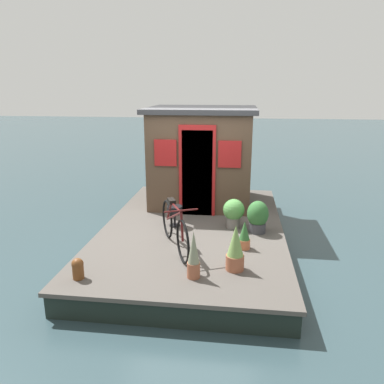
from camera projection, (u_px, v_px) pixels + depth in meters
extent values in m
plane|color=#2D4247|center=(193.00, 245.00, 7.12)|extent=(60.00, 60.00, 0.00)
cube|color=#4C4742|center=(193.00, 227.00, 7.02)|extent=(5.27, 3.28, 0.06)
cube|color=black|center=(193.00, 237.00, 7.07)|extent=(5.16, 3.21, 0.34)
cube|color=#4C3828|center=(202.00, 158.00, 8.21)|extent=(1.83, 2.08, 1.98)
cube|color=#28282B|center=(202.00, 110.00, 7.93)|extent=(2.03, 2.28, 0.10)
cube|color=maroon|center=(197.00, 174.00, 7.35)|extent=(0.04, 0.60, 1.70)
cube|color=maroon|center=(197.00, 171.00, 7.33)|extent=(0.03, 0.72, 1.80)
cube|color=maroon|center=(230.00, 154.00, 7.17)|extent=(0.03, 0.44, 0.52)
cube|color=maroon|center=(165.00, 153.00, 7.32)|extent=(0.03, 0.44, 0.52)
torus|color=black|center=(183.00, 241.00, 5.45)|extent=(0.61, 0.30, 0.65)
torus|color=black|center=(167.00, 219.00, 6.38)|extent=(0.61, 0.30, 0.65)
cylinder|color=#4C1414|center=(174.00, 216.00, 5.90)|extent=(0.87, 0.41, 0.45)
cylinder|color=#4C1414|center=(176.00, 207.00, 5.70)|extent=(0.57, 0.27, 0.06)
cylinder|color=#4C1414|center=(169.00, 211.00, 6.18)|extent=(0.33, 0.17, 0.41)
cylinder|color=#4C1414|center=(182.00, 227.00, 5.43)|extent=(0.12, 0.08, 0.42)
cube|color=black|center=(171.00, 201.00, 5.97)|extent=(0.22, 0.17, 0.06)
cylinder|color=#4C1414|center=(181.00, 211.00, 5.41)|extent=(0.22, 0.47, 0.02)
cylinder|color=#935138|center=(235.00, 262.00, 5.28)|extent=(0.26, 0.26, 0.22)
cone|color=#70934C|center=(236.00, 240.00, 5.19)|extent=(0.23, 0.23, 0.45)
cylinder|color=#935138|center=(194.00, 270.00, 5.06)|extent=(0.18, 0.18, 0.22)
cone|color=gray|center=(194.00, 247.00, 4.97)|extent=(0.16, 0.16, 0.45)
cylinder|color=#B2603D|center=(244.00, 244.00, 5.98)|extent=(0.20, 0.20, 0.15)
cone|color=#2D602D|center=(245.00, 230.00, 5.92)|extent=(0.18, 0.18, 0.31)
cylinder|color=slate|center=(233.00, 222.00, 6.87)|extent=(0.25, 0.25, 0.21)
sphere|color=#4C8942|center=(234.00, 210.00, 6.81)|extent=(0.39, 0.39, 0.39)
cylinder|color=#38383D|center=(257.00, 227.00, 6.65)|extent=(0.30, 0.30, 0.18)
ellipsoid|color=#2D602D|center=(258.00, 214.00, 6.59)|extent=(0.38, 0.38, 0.47)
cylinder|color=black|center=(175.00, 210.00, 6.89)|extent=(0.29, 0.29, 0.14)
cylinder|color=black|center=(175.00, 220.00, 6.94)|extent=(0.04, 0.04, 0.24)
cylinder|color=black|center=(175.00, 225.00, 6.97)|extent=(0.20, 0.20, 0.02)
cylinder|color=brown|center=(78.00, 271.00, 5.03)|extent=(0.15, 0.15, 0.21)
sphere|color=brown|center=(77.00, 264.00, 5.01)|extent=(0.16, 0.16, 0.16)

